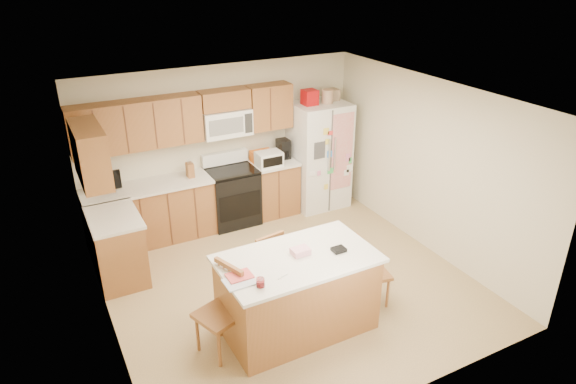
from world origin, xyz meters
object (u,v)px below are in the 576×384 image
windsor_chair_left (220,313)px  windsor_chair_right (371,273)px  stove (232,195)px  refrigerator (319,154)px  island (297,293)px  windsor_chair_back (264,266)px

windsor_chair_left → windsor_chair_right: 1.94m
stove → refrigerator: (1.57, -0.06, 0.45)m
island → windsor_chair_back: (-0.08, 0.71, -0.03)m
island → windsor_chair_back: size_ratio=1.86×
windsor_chair_back → stove: bearing=78.6°
island → windsor_chair_left: 0.91m
stove → windsor_chair_left: (-1.25, -2.73, 0.02)m
stove → refrigerator: 1.63m
stove → refrigerator: size_ratio=0.55×
stove → windsor_chair_right: (0.69, -2.80, -0.04)m
windsor_chair_left → windsor_chair_back: windsor_chair_left is taller
windsor_chair_left → stove: bearing=65.5°
windsor_chair_left → windsor_chair_back: size_ratio=1.08×
windsor_chair_back → windsor_chair_right: 1.33m
stove → refrigerator: bearing=-2.3°
refrigerator → windsor_chair_back: 2.87m
windsor_chair_left → windsor_chair_back: 1.06m
stove → refrigerator: refrigerator is taller
island → stove: bearing=83.1°
refrigerator → stove: bearing=177.7°
stove → windsor_chair_right: size_ratio=1.23×
windsor_chair_left → windsor_chair_back: (0.83, 0.66, -0.04)m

